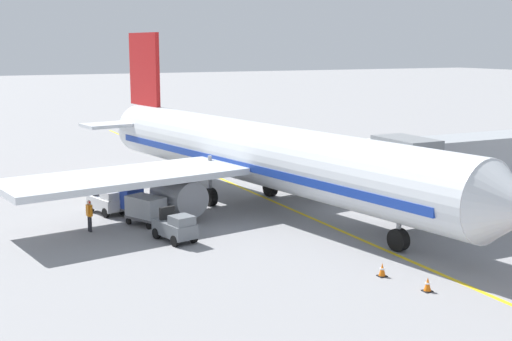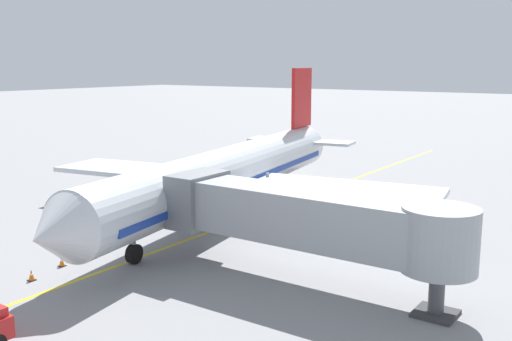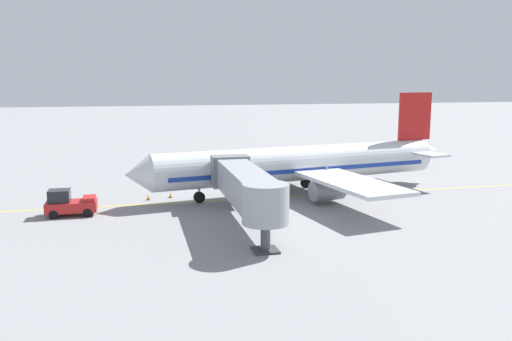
% 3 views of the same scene
% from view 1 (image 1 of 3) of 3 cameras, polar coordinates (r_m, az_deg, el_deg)
% --- Properties ---
extents(ground_plane, '(400.00, 400.00, 0.00)m').
position_cam_1_polar(ground_plane, '(43.70, 0.92, -2.37)').
color(ground_plane, gray).
extents(gate_lead_in_line, '(0.24, 80.00, 0.01)m').
position_cam_1_polar(gate_lead_in_line, '(43.70, 0.92, -2.36)').
color(gate_lead_in_line, gold).
rests_on(gate_lead_in_line, ground).
extents(parked_airliner, '(30.45, 37.24, 10.63)m').
position_cam_1_polar(parked_airliner, '(41.12, 0.10, 1.35)').
color(parked_airliner, silver).
rests_on(parked_airliner, ground).
extents(jet_bridge, '(16.37, 3.50, 4.98)m').
position_cam_1_polar(jet_bridge, '(40.99, 20.22, 1.06)').
color(jet_bridge, '#93999E').
rests_on(jet_bridge, ground).
extents(baggage_tug_lead, '(1.86, 2.73, 1.62)m').
position_cam_1_polar(baggage_tug_lead, '(40.62, -12.37, -2.56)').
color(baggage_tug_lead, silver).
rests_on(baggage_tug_lead, ground).
extents(baggage_tug_trailing, '(1.95, 2.75, 1.62)m').
position_cam_1_polar(baggage_tug_trailing, '(44.83, -11.14, -1.31)').
color(baggage_tug_trailing, gold).
rests_on(baggage_tug_trailing, ground).
extents(baggage_tug_spare, '(1.75, 2.70, 1.62)m').
position_cam_1_polar(baggage_tug_spare, '(34.40, -6.75, -4.74)').
color(baggage_tug_spare, slate).
rests_on(baggage_tug_spare, ground).
extents(baggage_cart_front, '(2.09, 2.92, 1.58)m').
position_cam_1_polar(baggage_cart_front, '(37.66, -9.19, -3.11)').
color(baggage_cart_front, '#4C4C51').
rests_on(baggage_cart_front, ground).
extents(baggage_cart_second_in_train, '(2.09, 2.92, 1.58)m').
position_cam_1_polar(baggage_cart_second_in_train, '(40.36, -10.98, -2.25)').
color(baggage_cart_second_in_train, '#4C4C51').
rests_on(baggage_cart_second_in_train, ground).
extents(ground_crew_wing_walker, '(0.28, 0.73, 1.69)m').
position_cam_1_polar(ground_crew_wing_walker, '(36.88, -13.77, -3.56)').
color(ground_crew_wing_walker, '#232328').
rests_on(ground_crew_wing_walker, ground).
extents(safety_cone_nose_left, '(0.36, 0.36, 0.59)m').
position_cam_1_polar(safety_cone_nose_left, '(28.33, 14.16, -9.23)').
color(safety_cone_nose_left, black).
rests_on(safety_cone_nose_left, ground).
extents(safety_cone_nose_right, '(0.36, 0.36, 0.59)m').
position_cam_1_polar(safety_cone_nose_right, '(29.68, 10.51, -8.17)').
color(safety_cone_nose_right, black).
rests_on(safety_cone_nose_right, ground).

